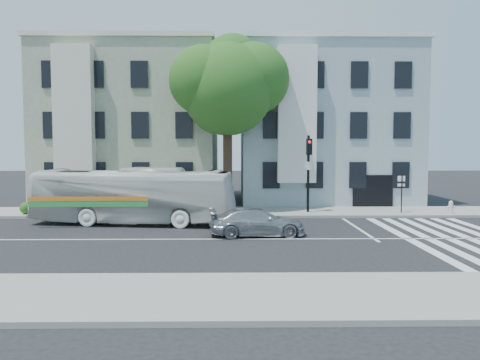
{
  "coord_description": "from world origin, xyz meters",
  "views": [
    {
      "loc": [
        0.36,
        -20.1,
        3.99
      ],
      "look_at": [
        0.68,
        2.63,
        2.4
      ],
      "focal_mm": 35.0,
      "sensor_mm": 36.0,
      "label": 1
    }
  ],
  "objects_px": {
    "fire_hydrant": "(451,207)",
    "bus": "(133,196)",
    "sedan": "(257,222)",
    "traffic_signal": "(309,164)"
  },
  "relations": [
    {
      "from": "sedan",
      "to": "fire_hydrant",
      "type": "relative_size",
      "value": 5.7
    },
    {
      "from": "fire_hydrant",
      "to": "bus",
      "type": "bearing_deg",
      "value": -172.26
    },
    {
      "from": "traffic_signal",
      "to": "fire_hydrant",
      "type": "xyz_separation_m",
      "value": [
        8.18,
        -0.76,
        -2.49
      ]
    },
    {
      "from": "bus",
      "to": "sedan",
      "type": "bearing_deg",
      "value": -111.03
    },
    {
      "from": "sedan",
      "to": "traffic_signal",
      "type": "height_order",
      "value": "traffic_signal"
    },
    {
      "from": "sedan",
      "to": "bus",
      "type": "bearing_deg",
      "value": 56.82
    },
    {
      "from": "bus",
      "to": "fire_hydrant",
      "type": "xyz_separation_m",
      "value": [
        17.83,
        2.42,
        -0.93
      ]
    },
    {
      "from": "bus",
      "to": "traffic_signal",
      "type": "height_order",
      "value": "traffic_signal"
    },
    {
      "from": "sedan",
      "to": "traffic_signal",
      "type": "relative_size",
      "value": 0.92
    },
    {
      "from": "traffic_signal",
      "to": "fire_hydrant",
      "type": "bearing_deg",
      "value": -12.52
    }
  ]
}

